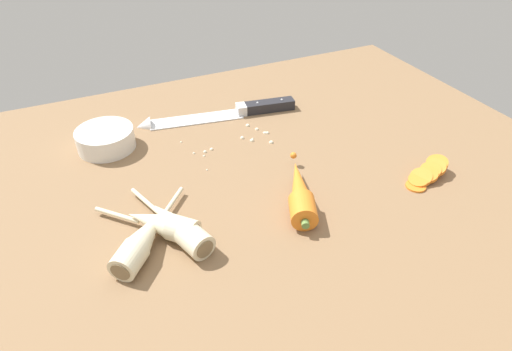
# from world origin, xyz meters

# --- Properties ---
(ground_plane) EXTENTS (1.20, 0.90, 0.04)m
(ground_plane) POSITION_xyz_m (0.00, 0.00, -0.02)
(ground_plane) COLOR brown
(chefs_knife) EXTENTS (0.35, 0.09, 0.04)m
(chefs_knife) POSITION_xyz_m (0.02, 0.23, 0.01)
(chefs_knife) COLOR silver
(chefs_knife) RESTS_ON ground_plane
(whole_carrot) EXTENTS (0.10, 0.18, 0.04)m
(whole_carrot) POSITION_xyz_m (0.04, -0.10, 0.02)
(whole_carrot) COLOR orange
(whole_carrot) RESTS_ON ground_plane
(parsnip_front) EXTENTS (0.15, 0.16, 0.04)m
(parsnip_front) POSITION_xyz_m (-0.21, -0.10, 0.02)
(parsnip_front) COLOR beige
(parsnip_front) RESTS_ON ground_plane
(parsnip_mid_left) EXTENTS (0.08, 0.20, 0.04)m
(parsnip_mid_left) POSITION_xyz_m (-0.16, -0.09, 0.02)
(parsnip_mid_left) COLOR beige
(parsnip_mid_left) RESTS_ON ground_plane
(parsnip_mid_right) EXTENTS (0.14, 0.15, 0.04)m
(parsnip_mid_right) POSITION_xyz_m (-0.18, -0.08, 0.02)
(parsnip_mid_right) COLOR beige
(parsnip_mid_right) RESTS_ON ground_plane
(carrot_slice_stack) EXTENTS (0.10, 0.06, 0.03)m
(carrot_slice_stack) POSITION_xyz_m (0.28, -0.14, 0.01)
(carrot_slice_stack) COLOR orange
(carrot_slice_stack) RESTS_ON ground_plane
(prep_bowl) EXTENTS (0.11, 0.11, 0.04)m
(prep_bowl) POSITION_xyz_m (-0.22, 0.20, 0.02)
(prep_bowl) COLOR white
(prep_bowl) RESTS_ON ground_plane
(mince_crumbs) EXTENTS (0.18, 0.12, 0.01)m
(mince_crumbs) POSITION_xyz_m (0.04, 0.12, 0.00)
(mince_crumbs) COLOR beige
(mince_crumbs) RESTS_ON ground_plane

